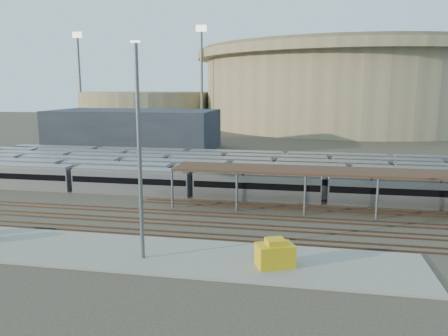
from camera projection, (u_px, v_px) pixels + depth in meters
ground at (231, 214)px, 54.94m from camera, size 420.00×420.00×0.00m
apron at (152, 254)px, 41.33m from camera, size 50.00×9.00×0.20m
subway_trains at (251, 172)px, 72.47m from camera, size 126.48×23.90×3.60m
inspection_shed at (411, 175)px, 53.92m from camera, size 60.30×6.00×5.30m
empty_tracks at (223, 225)px, 50.09m from camera, size 170.00×9.62×0.18m
stadium at (346, 86)px, 182.78m from camera, size 124.00×124.00×32.50m
secondary_arena at (146, 108)px, 190.23m from camera, size 56.00×56.00×14.00m
service_building at (134, 129)px, 113.56m from camera, size 42.00×20.00×10.00m
floodlight_0 at (202, 74)px, 163.00m from camera, size 4.00×1.00×38.40m
floodlight_1 at (80, 76)px, 182.64m from camera, size 4.00×1.00×38.40m
floodlight_3 at (267, 77)px, 207.71m from camera, size 4.00×1.00×38.40m
yard_light_pole at (139, 153)px, 38.45m from camera, size 0.80×0.36×19.35m
yellow_equipment at (275, 255)px, 38.13m from camera, size 3.73×3.10×2.00m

